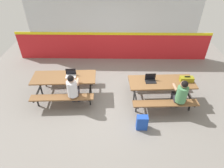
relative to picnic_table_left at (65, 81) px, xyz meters
The scene contains 10 objects.
ground_plane 1.62m from the picnic_table_left, ahead, with size 10.00×10.00×0.02m, color gray.
accent_backdrop 3.05m from the picnic_table_left, 59.45° to the left, with size 8.00×0.14×2.60m.
picnic_table_left is the anchor object (origin of this frame).
picnic_table_right 3.03m from the picnic_table_left, ahead, with size 2.01×1.65×0.74m.
student_nearer 0.67m from the picnic_table_left, 55.48° to the right, with size 0.38×0.53×1.21m.
student_further 3.53m from the picnic_table_left, 12.16° to the right, with size 0.38×0.53×1.21m.
laptop_silver 0.31m from the picnic_table_left, 12.73° to the left, with size 0.33×0.24×0.22m.
laptop_dark 2.69m from the picnic_table_left, ahead, with size 0.33×0.24×0.22m.
toolbox_grey 3.78m from the picnic_table_left, ahead, with size 0.40×0.18×0.18m.
backpack_dark 2.74m from the picnic_table_left, 30.59° to the right, with size 0.30×0.22×0.44m.
Camera 1 is at (0.08, -4.83, 4.16)m, focal length 30.95 mm.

